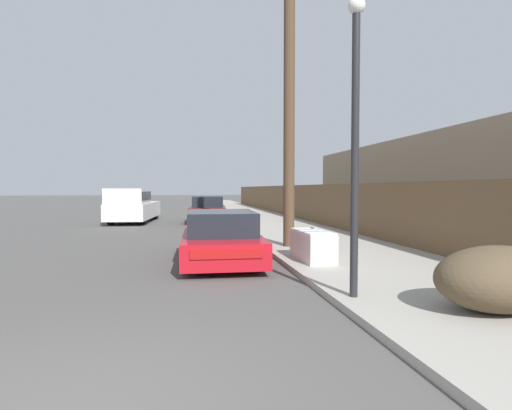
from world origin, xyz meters
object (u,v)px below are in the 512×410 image
object	(u,v)px
brush_pile	(499,279)
parked_sports_car_red	(221,238)
car_parked_mid	(208,210)
street_lamp	(355,124)
utility_pole	(289,91)
discarded_fridge	(312,245)
pickup_truck	(132,206)

from	to	relation	value
brush_pile	parked_sports_car_red	bearing A→B (deg)	122.33
car_parked_mid	street_lamp	bearing A→B (deg)	-80.75
utility_pole	street_lamp	distance (m)	5.73
parked_sports_car_red	brush_pile	distance (m)	6.13
brush_pile	utility_pole	bearing A→B (deg)	100.46
utility_pole	brush_pile	distance (m)	7.70
discarded_fridge	car_parked_mid	distance (m)	12.55
utility_pole	brush_pile	world-z (taller)	utility_pole
parked_sports_car_red	utility_pole	world-z (taller)	utility_pole
parked_sports_car_red	brush_pile	xyz separation A→B (m)	(3.28, -5.18, 0.00)
discarded_fridge	pickup_truck	world-z (taller)	pickup_truck
street_lamp	utility_pole	bearing A→B (deg)	85.65
parked_sports_car_red	car_parked_mid	xyz separation A→B (m)	(0.36, 11.46, 0.09)
parked_sports_car_red	street_lamp	distance (m)	4.97
pickup_truck	street_lamp	distance (m)	16.87
discarded_fridge	parked_sports_car_red	distance (m)	2.27
discarded_fridge	pickup_truck	xyz separation A→B (m)	(-5.60, 12.78, 0.44)
car_parked_mid	pickup_truck	size ratio (longest dim) A/B	0.81
discarded_fridge	utility_pole	xyz separation A→B (m)	(0.04, 2.27, 4.10)
parked_sports_car_red	utility_pole	size ratio (longest dim) A/B	0.54
brush_pile	pickup_truck	bearing A→B (deg)	111.93
car_parked_mid	pickup_truck	bearing A→B (deg)	179.53
brush_pile	car_parked_mid	bearing A→B (deg)	99.95
pickup_truck	car_parked_mid	bearing A→B (deg)	-179.96
pickup_truck	brush_pile	xyz separation A→B (m)	(6.84, -16.98, -0.33)
parked_sports_car_red	pickup_truck	world-z (taller)	pickup_truck
parked_sports_car_red	utility_pole	xyz separation A→B (m)	(2.09, 1.29, 3.99)
street_lamp	parked_sports_car_red	bearing A→B (deg)	112.04
discarded_fridge	car_parked_mid	size ratio (longest dim) A/B	0.34
pickup_truck	utility_pole	distance (m)	12.48
car_parked_mid	parked_sports_car_red	bearing A→B (deg)	-87.36
car_parked_mid	brush_pile	bearing A→B (deg)	-75.61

